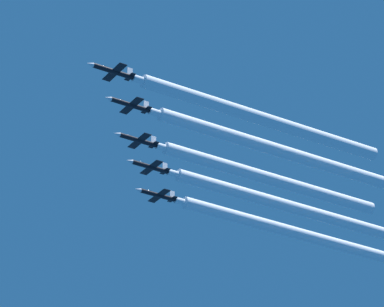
% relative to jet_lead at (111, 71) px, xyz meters
% --- Properties ---
extents(jet_lead, '(7.47, 10.87, 2.61)m').
position_rel_jet_lead_xyz_m(jet_lead, '(0.00, 0.00, 0.00)').
color(jet_lead, black).
extents(jet_second_echelon, '(7.47, 10.87, 2.61)m').
position_rel_jet_lead_xyz_m(jet_second_echelon, '(8.28, -8.64, -1.00)').
color(jet_second_echelon, black).
extents(jet_third_echelon, '(7.47, 10.87, 2.61)m').
position_rel_jet_lead_xyz_m(jet_third_echelon, '(18.05, -16.17, -2.61)').
color(jet_third_echelon, black).
extents(jet_fourth_echelon, '(7.47, 10.87, 2.61)m').
position_rel_jet_lead_xyz_m(jet_fourth_echelon, '(25.97, -23.78, -3.46)').
color(jet_fourth_echelon, black).
extents(jet_fifth_echelon, '(7.47, 10.87, 2.61)m').
position_rel_jet_lead_xyz_m(jet_fifth_echelon, '(34.90, -31.08, -4.77)').
color(jet_fifth_echelon, black).
extents(smoke_trail_lead, '(2.87, 61.98, 2.87)m').
position_rel_jet_lead_xyz_m(smoke_trail_lead, '(0.00, -35.97, -0.03)').
color(smoke_trail_lead, white).
extents(smoke_trail_second_echelon, '(2.87, 70.62, 2.87)m').
position_rel_jet_lead_xyz_m(smoke_trail_second_echelon, '(8.28, -48.93, -1.03)').
color(smoke_trail_second_echelon, white).
extents(smoke_trail_third_echelon, '(2.87, 59.18, 2.87)m').
position_rel_jet_lead_xyz_m(smoke_trail_third_echelon, '(18.05, -50.74, -2.64)').
color(smoke_trail_third_echelon, white).
extents(smoke_trail_fourth_echelon, '(2.87, 71.02, 2.87)m').
position_rel_jet_lead_xyz_m(smoke_trail_fourth_echelon, '(25.97, -64.27, -3.48)').
color(smoke_trail_fourth_echelon, white).
extents(smoke_trail_fifth_echelon, '(2.87, 67.13, 2.87)m').
position_rel_jet_lead_xyz_m(smoke_trail_fifth_echelon, '(34.90, -69.63, -4.79)').
color(smoke_trail_fifth_echelon, white).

